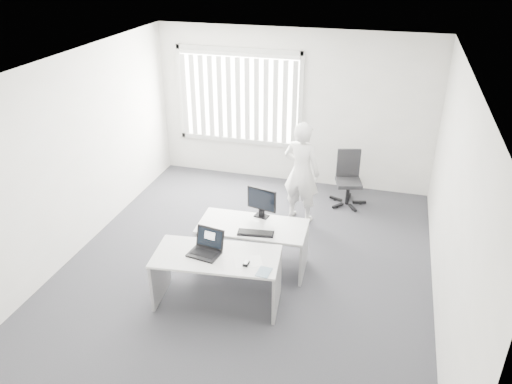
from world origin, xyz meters
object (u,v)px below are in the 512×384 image
(desk_far, at_px, (253,237))
(monitor, at_px, (262,203))
(office_chair, at_px, (348,188))
(person, at_px, (302,172))
(laptop, at_px, (203,245))
(desk_near, at_px, (217,269))

(desk_far, height_order, monitor, monitor)
(desk_far, relative_size, office_chair, 1.58)
(desk_far, bearing_deg, monitor, 75.58)
(person, relative_size, laptop, 4.45)
(desk_far, distance_m, monitor, 0.48)
(desk_far, relative_size, person, 0.90)
(laptop, bearing_deg, desk_near, 20.43)
(desk_near, bearing_deg, person, 69.71)
(office_chair, bearing_deg, desk_far, -130.07)
(office_chair, bearing_deg, person, -147.74)
(office_chair, height_order, person, person)
(desk_near, relative_size, monitor, 3.71)
(desk_near, xyz_separation_m, office_chair, (1.27, 3.09, -0.21))
(desk_near, height_order, office_chair, office_chair)
(desk_near, xyz_separation_m, person, (0.58, 2.36, 0.33))
(desk_near, distance_m, person, 2.45)
(desk_near, relative_size, laptop, 4.28)
(desk_near, relative_size, person, 0.96)
(desk_near, bearing_deg, monitor, 70.15)
(monitor, bearing_deg, desk_far, -89.28)
(person, distance_m, laptop, 2.50)
(desk_near, bearing_deg, laptop, -175.13)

